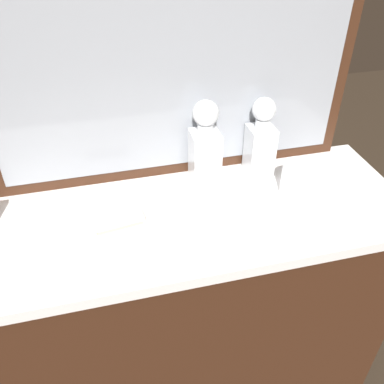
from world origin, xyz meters
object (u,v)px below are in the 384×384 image
(crystal_decanter_front, at_px, (260,144))
(crystal_tumbler_right, at_px, (295,180))
(crystal_decanter_center, at_px, (205,152))
(silver_brush_left, at_px, (118,221))

(crystal_decanter_front, bearing_deg, crystal_tumbler_right, -65.16)
(crystal_decanter_front, xyz_separation_m, crystal_decanter_center, (-0.19, -0.02, 0.01))
(silver_brush_left, bearing_deg, crystal_decanter_center, 25.03)
(crystal_tumbler_right, xyz_separation_m, silver_brush_left, (-0.55, -0.02, -0.04))
(crystal_decanter_center, bearing_deg, crystal_decanter_front, 6.53)
(crystal_decanter_center, relative_size, silver_brush_left, 1.86)
(crystal_decanter_center, height_order, crystal_tumbler_right, crystal_decanter_center)
(crystal_decanter_front, bearing_deg, silver_brush_left, -161.86)
(crystal_decanter_front, distance_m, silver_brush_left, 0.52)
(silver_brush_left, bearing_deg, crystal_decanter_front, 18.14)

